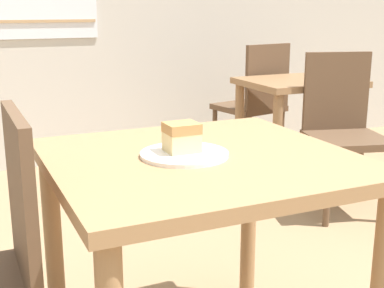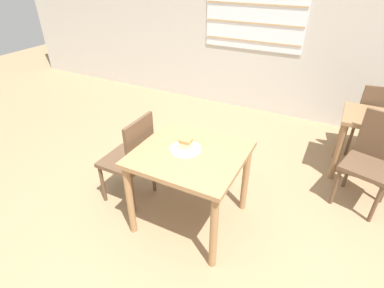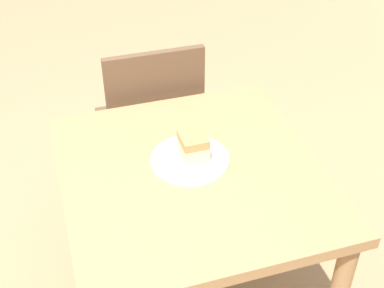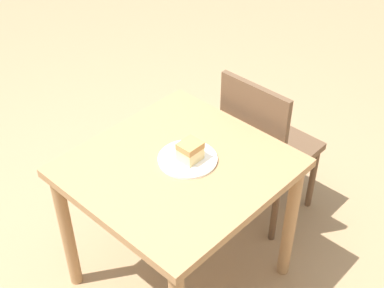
{
  "view_description": "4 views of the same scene",
  "coord_description": "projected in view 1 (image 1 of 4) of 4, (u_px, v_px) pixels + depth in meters",
  "views": [
    {
      "loc": [
        -0.77,
        -0.97,
        1.16
      ],
      "look_at": [
        -0.17,
        0.37,
        0.78
      ],
      "focal_mm": 50.0,
      "sensor_mm": 36.0,
      "label": 1
    },
    {
      "loc": [
        0.81,
        -1.4,
        2.06
      ],
      "look_at": [
        -0.15,
        0.45,
        0.78
      ],
      "focal_mm": 28.0,
      "sensor_mm": 36.0,
      "label": 2
    },
    {
      "loc": [
        1.12,
        -0.0,
        1.83
      ],
      "look_at": [
        -0.23,
        0.41,
        0.77
      ],
      "focal_mm": 50.0,
      "sensor_mm": 36.0,
      "label": 3
    },
    {
      "loc": [
        1.09,
        1.61,
        2.22
      ],
      "look_at": [
        -0.21,
        0.4,
        0.81
      ],
      "focal_mm": 50.0,
      "sensor_mm": 36.0,
      "label": 4
    }
  ],
  "objects": [
    {
      "name": "chair_far_opposite",
      "position": [
        255.0,
        101.0,
        3.9
      ],
      "size": [
        0.49,
        0.49,
        0.91
      ],
      "rotation": [
        0.0,
        0.0,
        3.34
      ],
      "color": "brown",
      "rests_on": "ground_plane"
    },
    {
      "name": "dining_table_near",
      "position": [
        201.0,
        193.0,
        1.58
      ],
      "size": [
        0.86,
        0.82,
        0.74
      ],
      "color": "#9E754C",
      "rests_on": "ground_plane"
    },
    {
      "name": "chair_far_corner",
      "position": [
        343.0,
        127.0,
        3.06
      ],
      "size": [
        0.51,
        0.51,
        0.91
      ],
      "rotation": [
        0.0,
        0.0,
        -0.27
      ],
      "color": "brown",
      "rests_on": "ground_plane"
    },
    {
      "name": "dining_table_far",
      "position": [
        298.0,
        103.0,
        3.48
      ],
      "size": [
        0.71,
        0.56,
        0.71
      ],
      "color": "olive",
      "rests_on": "ground_plane"
    },
    {
      "name": "cake_slice",
      "position": [
        182.0,
        137.0,
        1.54
      ],
      "size": [
        0.09,
        0.08,
        0.08
      ],
      "color": "#E5CC89",
      "rests_on": "plate"
    },
    {
      "name": "plate",
      "position": [
        184.0,
        154.0,
        1.54
      ],
      "size": [
        0.26,
        0.26,
        0.01
      ],
      "color": "white",
      "rests_on": "dining_table_near"
    }
  ]
}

